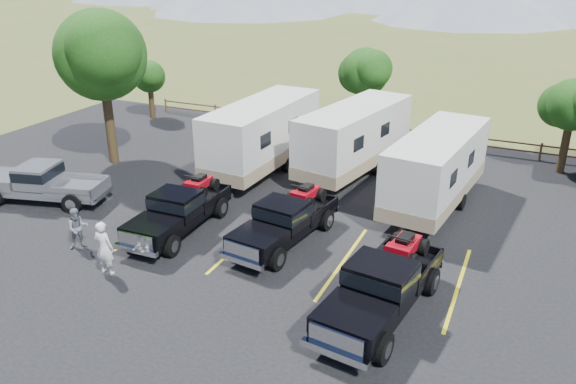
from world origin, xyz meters
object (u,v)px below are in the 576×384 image
at_px(rig_right, 383,285).
at_px(pickup_silver, 43,183).
at_px(trailer_center, 355,139).
at_px(tree_big_nw, 101,55).
at_px(person_b, 78,228).
at_px(person_a, 104,248).
at_px(trailer_right, 437,169).
at_px(rig_left, 180,209).
at_px(rig_center, 286,220).
at_px(trailer_left, 263,135).

relative_size(rig_right, pickup_silver, 1.05).
distance_m(trailer_center, pickup_silver, 14.53).
distance_m(tree_big_nw, rig_right, 18.77).
height_order(pickup_silver, person_b, pickup_silver).
height_order(tree_big_nw, person_a, tree_big_nw).
bearing_deg(trailer_right, rig_left, -136.60).
relative_size(rig_left, person_b, 3.57).
xyz_separation_m(rig_right, person_b, (-11.38, -0.58, -0.19)).
xyz_separation_m(rig_left, pickup_silver, (-7.08, -0.14, -0.01)).
relative_size(rig_right, trailer_center, 0.65).
relative_size(tree_big_nw, pickup_silver, 1.31).
height_order(rig_center, trailer_right, trailer_right).
relative_size(rig_center, rig_right, 0.92).
bearing_deg(trailer_left, trailer_right, -3.78).
bearing_deg(rig_right, pickup_silver, -179.75).
height_order(trailer_center, person_b, trailer_center).
bearing_deg(rig_right, person_a, -162.32).
distance_m(rig_center, trailer_right, 7.23).
bearing_deg(person_a, tree_big_nw, -53.14).
bearing_deg(rig_center, person_a, -127.24).
xyz_separation_m(rig_right, trailer_left, (-8.84, 9.62, 0.83)).
distance_m(pickup_silver, person_b, 5.19).
distance_m(rig_right, trailer_center, 12.09).
relative_size(rig_center, trailer_right, 0.62).
distance_m(rig_right, person_a, 9.35).
bearing_deg(tree_big_nw, pickup_silver, -82.00).
distance_m(trailer_center, person_b, 13.61).
bearing_deg(rig_center, rig_left, -161.22).
xyz_separation_m(rig_center, person_b, (-6.79, -3.60, -0.11)).
bearing_deg(trailer_center, pickup_silver, -130.51).
height_order(rig_center, person_b, rig_center).
distance_m(tree_big_nw, rig_center, 13.63).
distance_m(rig_center, trailer_center, 8.19).
relative_size(tree_big_nw, person_a, 4.02).
height_order(rig_center, pickup_silver, rig_center).
distance_m(rig_left, trailer_right, 10.84).
relative_size(pickup_silver, person_b, 3.78).
xyz_separation_m(trailer_center, trailer_right, (4.47, -2.53, -0.05)).
bearing_deg(rig_left, pickup_silver, 179.81).
relative_size(trailer_left, trailer_center, 1.03).
xyz_separation_m(rig_center, trailer_left, (-4.26, 6.59, 0.91)).
bearing_deg(rig_right, tree_big_nw, 163.47).
relative_size(rig_left, pickup_silver, 0.94).
relative_size(rig_left, person_a, 2.90).
bearing_deg(trailer_right, person_b, -133.95).
xyz_separation_m(tree_big_nw, person_a, (7.40, -9.08, -4.58)).
bearing_deg(trailer_left, rig_left, -86.78).
bearing_deg(rig_left, tree_big_nw, 144.82).
height_order(tree_big_nw, person_b, tree_big_nw).
distance_m(rig_right, pickup_silver, 15.98).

